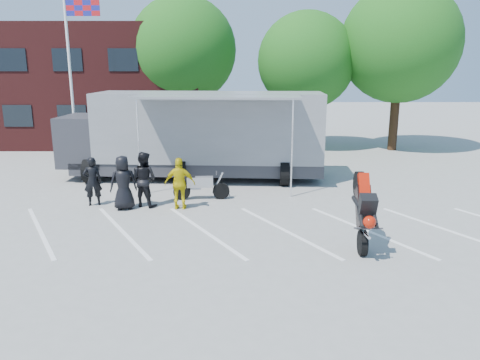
{
  "coord_description": "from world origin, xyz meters",
  "views": [
    {
      "loc": [
        1.24,
        -11.95,
        4.73
      ],
      "look_at": [
        1.26,
        1.97,
        1.3
      ],
      "focal_mm": 35.0,
      "sensor_mm": 36.0,
      "label": 1
    }
  ],
  "objects_px": {
    "stunt_bike_rider": "(356,244)",
    "spectator_leather_b": "(93,181)",
    "tree_right": "(400,43)",
    "spectator_hivis": "(180,184)",
    "flagpole": "(75,58)",
    "tree_left": "(183,50)",
    "tree_mid": "(306,61)",
    "parked_motorcycle": "(202,199)",
    "spectator_leather_c": "(144,179)",
    "spectator_leather_a": "(123,183)",
    "transporter_truck": "(199,178)"
  },
  "relations": [
    {
      "from": "flagpole",
      "to": "spectator_leather_b",
      "type": "distance_m",
      "value": 8.03
    },
    {
      "from": "flagpole",
      "to": "spectator_leather_a",
      "type": "distance_m",
      "value": 8.77
    },
    {
      "from": "spectator_leather_a",
      "to": "flagpole",
      "type": "bearing_deg",
      "value": -80.04
    },
    {
      "from": "transporter_truck",
      "to": "spectator_hivis",
      "type": "height_order",
      "value": "transporter_truck"
    },
    {
      "from": "parked_motorcycle",
      "to": "spectator_hivis",
      "type": "relative_size",
      "value": 1.18
    },
    {
      "from": "tree_mid",
      "to": "spectator_leather_c",
      "type": "height_order",
      "value": "tree_mid"
    },
    {
      "from": "tree_right",
      "to": "parked_motorcycle",
      "type": "height_order",
      "value": "tree_right"
    },
    {
      "from": "tree_right",
      "to": "spectator_leather_b",
      "type": "relative_size",
      "value": 5.37
    },
    {
      "from": "transporter_truck",
      "to": "spectator_leather_b",
      "type": "xyz_separation_m",
      "value": [
        -3.3,
        -4.01,
        0.85
      ]
    },
    {
      "from": "spectator_leather_c",
      "to": "spectator_leather_a",
      "type": "bearing_deg",
      "value": 51.85
    },
    {
      "from": "spectator_hivis",
      "to": "stunt_bike_rider",
      "type": "bearing_deg",
      "value": 150.31
    },
    {
      "from": "transporter_truck",
      "to": "spectator_leather_b",
      "type": "height_order",
      "value": "transporter_truck"
    },
    {
      "from": "tree_right",
      "to": "spectator_hivis",
      "type": "bearing_deg",
      "value": -133.52
    },
    {
      "from": "flagpole",
      "to": "spectator_hivis",
      "type": "bearing_deg",
      "value": -51.09
    },
    {
      "from": "flagpole",
      "to": "transporter_truck",
      "type": "distance_m",
      "value": 8.01
    },
    {
      "from": "spectator_leather_a",
      "to": "spectator_leather_b",
      "type": "distance_m",
      "value": 1.25
    },
    {
      "from": "stunt_bike_rider",
      "to": "spectator_leather_b",
      "type": "distance_m",
      "value": 9.04
    },
    {
      "from": "spectator_leather_a",
      "to": "tree_mid",
      "type": "bearing_deg",
      "value": -140.71
    },
    {
      "from": "stunt_bike_rider",
      "to": "spectator_leather_c",
      "type": "xyz_separation_m",
      "value": [
        -6.44,
        3.57,
        0.95
      ]
    },
    {
      "from": "stunt_bike_rider",
      "to": "tree_mid",
      "type": "bearing_deg",
      "value": 90.9
    },
    {
      "from": "stunt_bike_rider",
      "to": "spectator_hivis",
      "type": "bearing_deg",
      "value": 150.98
    },
    {
      "from": "tree_right",
      "to": "flagpole",
      "type": "bearing_deg",
      "value": -164.52
    },
    {
      "from": "spectator_leather_b",
      "to": "spectator_leather_c",
      "type": "height_order",
      "value": "spectator_leather_c"
    },
    {
      "from": "tree_left",
      "to": "spectator_leather_a",
      "type": "distance_m",
      "value": 13.67
    },
    {
      "from": "flagpole",
      "to": "tree_left",
      "type": "distance_m",
      "value": 7.37
    },
    {
      "from": "parked_motorcycle",
      "to": "transporter_truck",
      "type": "bearing_deg",
      "value": 3.28
    },
    {
      "from": "spectator_leather_b",
      "to": "spectator_leather_c",
      "type": "bearing_deg",
      "value": 161.08
    },
    {
      "from": "stunt_bike_rider",
      "to": "spectator_leather_c",
      "type": "relative_size",
      "value": 1.18
    },
    {
      "from": "stunt_bike_rider",
      "to": "spectator_leather_b",
      "type": "xyz_separation_m",
      "value": [
        -8.22,
        3.67,
        0.85
      ]
    },
    {
      "from": "flagpole",
      "to": "tree_right",
      "type": "bearing_deg",
      "value": 15.48
    },
    {
      "from": "spectator_leather_b",
      "to": "stunt_bike_rider",
      "type": "bearing_deg",
      "value": 140.17
    },
    {
      "from": "tree_right",
      "to": "spectator_leather_c",
      "type": "height_order",
      "value": "tree_right"
    },
    {
      "from": "tree_mid",
      "to": "spectator_leather_b",
      "type": "xyz_separation_m",
      "value": [
        -8.8,
        -11.38,
        -4.1
      ]
    },
    {
      "from": "parked_motorcycle",
      "to": "spectator_leather_c",
      "type": "height_order",
      "value": "spectator_leather_c"
    },
    {
      "from": "transporter_truck",
      "to": "spectator_leather_c",
      "type": "height_order",
      "value": "spectator_leather_c"
    },
    {
      "from": "tree_mid",
      "to": "parked_motorcycle",
      "type": "distance_m",
      "value": 12.83
    },
    {
      "from": "tree_right",
      "to": "spectator_hivis",
      "type": "relative_size",
      "value": 5.2
    },
    {
      "from": "transporter_truck",
      "to": "spectator_hivis",
      "type": "xyz_separation_m",
      "value": [
        -0.25,
        -4.44,
        0.88
      ]
    },
    {
      "from": "tree_left",
      "to": "tree_right",
      "type": "relative_size",
      "value": 0.95
    },
    {
      "from": "transporter_truck",
      "to": "spectator_hivis",
      "type": "distance_m",
      "value": 4.53
    },
    {
      "from": "stunt_bike_rider",
      "to": "spectator_leather_a",
      "type": "distance_m",
      "value": 7.81
    },
    {
      "from": "tree_left",
      "to": "spectator_leather_b",
      "type": "relative_size",
      "value": 5.09
    },
    {
      "from": "flagpole",
      "to": "tree_mid",
      "type": "bearing_deg",
      "value": 23.97
    },
    {
      "from": "flagpole",
      "to": "transporter_truck",
      "type": "bearing_deg",
      "value": -22.43
    },
    {
      "from": "tree_right",
      "to": "spectator_hivis",
      "type": "distance_m",
      "value": 16.38
    },
    {
      "from": "spectator_leather_a",
      "to": "stunt_bike_rider",
      "type": "bearing_deg",
      "value": 137.57
    },
    {
      "from": "tree_right",
      "to": "spectator_leather_c",
      "type": "xyz_separation_m",
      "value": [
        -12.01,
        -10.98,
        -4.93
      ]
    },
    {
      "from": "tree_left",
      "to": "tree_mid",
      "type": "xyz_separation_m",
      "value": [
        7.0,
        -1.0,
        -0.62
      ]
    },
    {
      "from": "parked_motorcycle",
      "to": "spectator_leather_c",
      "type": "xyz_separation_m",
      "value": [
        -1.89,
        -0.81,
        0.95
      ]
    },
    {
      "from": "spectator_leather_b",
      "to": "transporter_truck",
      "type": "bearing_deg",
      "value": -145.19
    }
  ]
}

